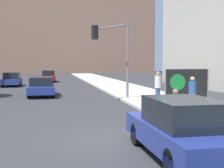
{
  "coord_description": "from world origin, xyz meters",
  "views": [
    {
      "loc": [
        -2.13,
        -9.37,
        2.39
      ],
      "look_at": [
        0.76,
        5.36,
        1.4
      ],
      "focal_mm": 50.0,
      "sensor_mm": 36.0,
      "label": 1
    }
  ],
  "objects": [
    {
      "name": "pedestrian_behind",
      "position": [
        3.74,
        7.21,
        1.06
      ],
      "size": [
        0.34,
        0.34,
        1.79
      ],
      "rotation": [
        0.0,
        0.0,
        6.16
      ],
      "color": "#334775",
      "rests_on": "sidewalk_curb"
    },
    {
      "name": "jogger_on_sidewalk",
      "position": [
        4.39,
        4.22,
        0.97
      ],
      "size": [
        0.34,
        0.34,
        1.63
      ],
      "rotation": [
        0.0,
        0.0,
        2.46
      ],
      "color": "#424247",
      "rests_on": "sidewalk_curb"
    },
    {
      "name": "car_on_road_nearest",
      "position": [
        -2.82,
        13.98,
        0.7
      ],
      "size": [
        1.87,
        4.74,
        1.4
      ],
      "color": "navy",
      "rests_on": "ground_plane"
    },
    {
      "name": "seated_protester",
      "position": [
        2.76,
        2.31,
        0.8
      ],
      "size": [
        0.91,
        0.77,
        1.22
      ],
      "rotation": [
        0.0,
        0.0,
        0.24
      ],
      "color": "#474C56",
      "rests_on": "sidewalk_curb"
    },
    {
      "name": "car_on_road_midblock",
      "position": [
        -6.14,
        24.45,
        0.72
      ],
      "size": [
        1.72,
        4.29,
        1.45
      ],
      "color": "navy",
      "rests_on": "ground_plane"
    },
    {
      "name": "building_backdrop_far",
      "position": [
        -2.0,
        73.01,
        16.4
      ],
      "size": [
        52.0,
        12.0,
        32.81
      ],
      "color": "#936B56",
      "rests_on": "ground_plane"
    },
    {
      "name": "traffic_light_pole",
      "position": [
        1.83,
        9.93,
        3.41
      ],
      "size": [
        2.59,
        2.36,
        4.81
      ],
      "color": "slate",
      "rests_on": "sidewalk_curb"
    },
    {
      "name": "car_on_road_distant",
      "position": [
        -2.45,
        31.52,
        0.73
      ],
      "size": [
        1.78,
        4.36,
        1.48
      ],
      "color": "maroon",
      "rests_on": "ground_plane"
    },
    {
      "name": "parked_car_curbside",
      "position": [
        1.09,
        -2.09,
        0.75
      ],
      "size": [
        1.76,
        4.44,
        1.52
      ],
      "color": "navy",
      "rests_on": "ground_plane"
    },
    {
      "name": "protest_banner",
      "position": [
        4.54,
        5.2,
        1.18
      ],
      "size": [
        2.34,
        0.06,
        1.96
      ],
      "color": "slate",
      "rests_on": "sidewalk_curb"
    },
    {
      "name": "sidewalk_curb",
      "position": [
        4.48,
        15.0,
        0.07
      ],
      "size": [
        4.46,
        90.0,
        0.14
      ],
      "primitive_type": "cube",
      "color": "beige",
      "rests_on": "ground_plane"
    },
    {
      "name": "ground_plane",
      "position": [
        0.0,
        0.0,
        0.0
      ],
      "size": [
        160.0,
        160.0,
        0.0
      ],
      "primitive_type": "plane",
      "color": "#303033"
    }
  ]
}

